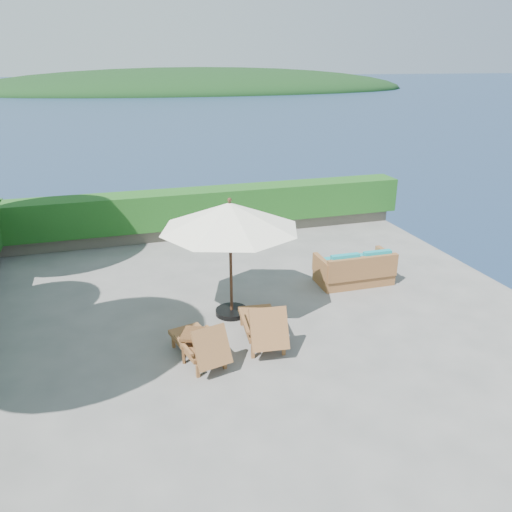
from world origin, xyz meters
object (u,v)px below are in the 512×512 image
object	(u,v)px
patio_umbrella	(230,217)
lounge_right	(263,325)
side_table	(196,338)
wicker_loveseat	(355,270)
lounge_left	(201,344)

from	to	relation	value
patio_umbrella	lounge_right	distance (m)	2.10
lounge_right	side_table	size ratio (longest dim) A/B	2.65
side_table	wicker_loveseat	size ratio (longest dim) A/B	0.36
lounge_left	side_table	distance (m)	0.14
side_table	lounge_left	bearing A→B (deg)	-62.84
patio_umbrella	wicker_loveseat	distance (m)	3.57
lounge_right	side_table	bearing A→B (deg)	-167.34
lounge_right	wicker_loveseat	xyz separation A→B (m)	(2.79, 1.89, -0.05)
lounge_left	lounge_right	distance (m)	1.21
patio_umbrella	lounge_left	xyz separation A→B (m)	(-0.91, -1.50, -1.70)
lounge_left	wicker_loveseat	world-z (taller)	wicker_loveseat
side_table	wicker_loveseat	distance (m)	4.51
patio_umbrella	wicker_loveseat	world-z (taller)	patio_umbrella
wicker_loveseat	patio_umbrella	bearing A→B (deg)	-167.48
lounge_right	lounge_left	bearing A→B (deg)	-161.90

